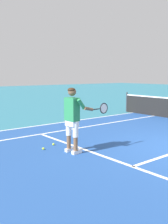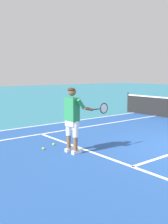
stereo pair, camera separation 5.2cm
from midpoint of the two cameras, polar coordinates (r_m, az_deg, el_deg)
The scene contains 6 objects.
line_service at distance 6.06m, azimuth 10.33°, elevation -11.63°, with size 8.23×0.10×0.01m, color white.
line_singles_left at distance 9.92m, azimuth -2.38°, elevation -3.67°, with size 0.10×9.96×0.01m, color white.
line_doubles_left at distance 11.04m, azimuth -6.63°, elevation -2.50°, with size 0.10×9.96×0.01m, color white.
tennis_player at distance 6.76m, azimuth -2.64°, elevation -0.80°, with size 0.62×1.14×1.71m.
tennis_ball_near_feet at distance 7.70m, azimuth -6.89°, elevation -7.00°, with size 0.07×0.07×0.07m, color #CCE02D.
tennis_ball_by_baseline at distance 7.30m, azimuth -9.08°, elevation -7.89°, with size 0.07×0.07×0.07m, color #CCE02D.
Camera 1 is at (3.68, -6.74, 2.05)m, focal length 41.89 mm.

